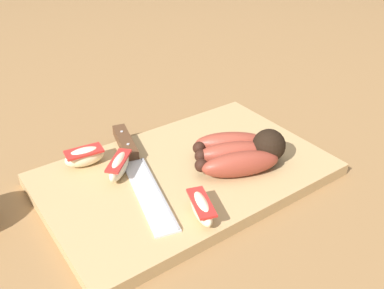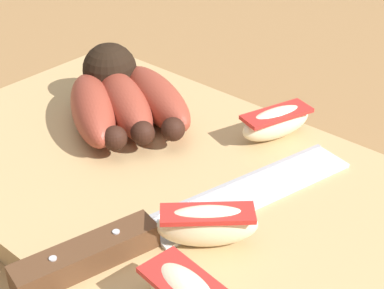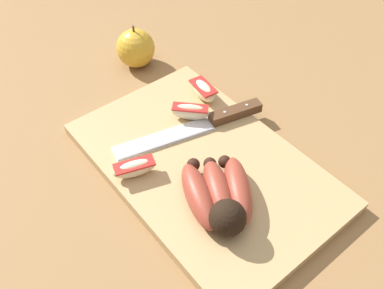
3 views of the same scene
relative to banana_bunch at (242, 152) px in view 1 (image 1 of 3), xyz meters
name	(u,v)px [view 1 (image 1 of 3)]	position (x,y,z in m)	size (l,w,h in m)	color
ground_plane	(189,176)	(-0.07, 0.04, -0.04)	(6.00, 6.00, 0.00)	olive
cutting_board	(186,174)	(-0.08, 0.04, -0.03)	(0.44, 0.28, 0.02)	tan
banana_bunch	(242,152)	(0.00, 0.00, 0.00)	(0.15, 0.14, 0.06)	black
chefs_knife	(133,158)	(-0.14, 0.11, -0.02)	(0.10, 0.28, 0.02)	silver
apple_wedge_near	(201,207)	(-0.13, -0.07, -0.01)	(0.04, 0.07, 0.03)	beige
apple_wedge_middle	(85,156)	(-0.21, 0.14, -0.01)	(0.07, 0.04, 0.03)	beige
apple_wedge_far	(119,166)	(-0.17, 0.08, 0.00)	(0.06, 0.06, 0.03)	beige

